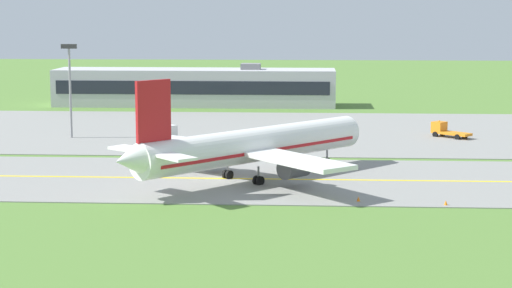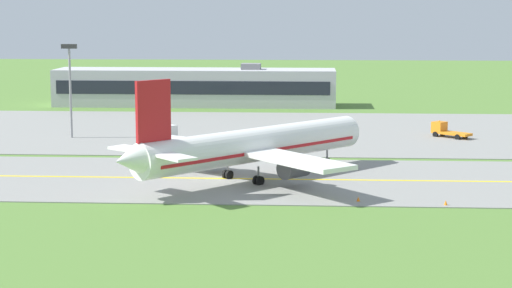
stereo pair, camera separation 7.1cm
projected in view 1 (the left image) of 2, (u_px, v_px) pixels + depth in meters
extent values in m
plane|color=#517A33|center=(223.00, 179.00, 105.24)|extent=(500.00, 500.00, 0.00)
cube|color=gray|center=(223.00, 179.00, 105.23)|extent=(240.00, 28.00, 0.10)
cube|color=gray|center=(308.00, 131.00, 146.09)|extent=(140.00, 52.00, 0.10)
cube|color=yellow|center=(223.00, 178.00, 105.23)|extent=(220.00, 0.60, 0.01)
cylinder|color=white|center=(255.00, 145.00, 104.25)|extent=(25.72, 27.94, 4.00)
cone|color=white|center=(353.00, 130.00, 116.88)|extent=(4.56, 4.47, 3.80)
cone|color=white|center=(128.00, 160.00, 91.42)|extent=(4.67, 4.65, 3.40)
cube|color=red|center=(255.00, 149.00, 104.33)|extent=(23.96, 25.98, 0.36)
cube|color=#1E232D|center=(342.00, 126.00, 115.25)|extent=(3.73, 3.61, 0.70)
cube|color=white|center=(194.00, 143.00, 108.78)|extent=(15.12, 12.37, 0.50)
cylinder|color=#47474C|center=(217.00, 155.00, 108.98)|extent=(3.98, 4.07, 2.30)
cylinder|color=black|center=(226.00, 153.00, 110.09)|extent=(1.73, 1.59, 2.10)
cube|color=white|center=(295.00, 160.00, 96.82)|extent=(13.32, 14.58, 0.50)
cylinder|color=#47474C|center=(294.00, 168.00, 99.82)|extent=(3.98, 4.07, 2.30)
cylinder|color=black|center=(304.00, 166.00, 100.93)|extent=(1.73, 1.59, 2.10)
cube|color=red|center=(153.00, 111.00, 93.05)|extent=(3.24, 3.54, 6.50)
cube|color=white|center=(134.00, 149.00, 95.84)|extent=(6.26, 5.47, 0.30)
cube|color=white|center=(172.00, 156.00, 91.33)|extent=(5.80, 6.06, 0.30)
cylinder|color=slate|center=(327.00, 156.00, 113.70)|extent=(0.24, 0.24, 1.65)
cylinder|color=black|center=(327.00, 162.00, 113.82)|extent=(1.00, 1.05, 1.10)
cylinder|color=slate|center=(228.00, 168.00, 105.12)|extent=(0.24, 0.24, 1.65)
cylinder|color=black|center=(226.00, 174.00, 105.44)|extent=(1.00, 1.05, 1.10)
cylinder|color=black|center=(229.00, 175.00, 105.05)|extent=(1.00, 1.05, 1.10)
cylinder|color=slate|center=(258.00, 174.00, 101.46)|extent=(0.24, 0.24, 1.65)
cylinder|color=black|center=(257.00, 180.00, 101.78)|extent=(1.00, 1.05, 1.10)
cylinder|color=black|center=(260.00, 181.00, 101.39)|extent=(1.00, 1.05, 1.10)
cube|color=silver|center=(169.00, 131.00, 135.99)|extent=(2.69, 2.66, 1.80)
cube|color=#1E232D|center=(173.00, 128.00, 136.50)|extent=(1.50, 1.26, 0.81)
cylinder|color=silver|center=(154.00, 131.00, 133.78)|extent=(4.06, 4.39, 1.80)
cube|color=#383838|center=(154.00, 138.00, 133.94)|extent=(4.29, 4.58, 0.24)
cylinder|color=orange|center=(169.00, 124.00, 135.84)|extent=(0.20, 0.20, 0.18)
cylinder|color=black|center=(165.00, 137.00, 136.82)|extent=(0.80, 0.89, 0.90)
cylinder|color=black|center=(173.00, 138.00, 135.48)|extent=(0.80, 0.89, 0.90)
cylinder|color=black|center=(146.00, 140.00, 134.07)|extent=(0.80, 0.89, 0.90)
cylinder|color=black|center=(155.00, 141.00, 132.66)|extent=(0.80, 0.89, 0.90)
cube|color=orange|center=(439.00, 127.00, 140.15)|extent=(2.68, 2.69, 1.80)
cube|color=#1E232D|center=(435.00, 125.00, 140.65)|extent=(1.34, 1.43, 0.81)
cube|color=orange|center=(456.00, 134.00, 137.97)|extent=(4.80, 4.67, 0.40)
cylinder|color=orange|center=(439.00, 121.00, 140.00)|extent=(0.20, 0.20, 0.18)
cylinder|color=black|center=(435.00, 134.00, 139.62)|extent=(0.86, 0.83, 0.90)
cylinder|color=black|center=(443.00, 133.00, 140.99)|extent=(0.86, 0.83, 0.90)
cylinder|color=black|center=(457.00, 137.00, 136.64)|extent=(0.86, 0.83, 0.90)
cylinder|color=black|center=(465.00, 136.00, 138.08)|extent=(0.86, 0.83, 0.90)
cube|color=#B2B2B7|center=(195.00, 87.00, 185.18)|extent=(58.41, 10.94, 7.64)
cube|color=#1E232D|center=(192.00, 88.00, 179.67)|extent=(56.07, 0.10, 2.75)
cube|color=slate|center=(251.00, 66.00, 183.82)|extent=(4.00, 4.00, 1.20)
cylinder|color=gray|center=(70.00, 94.00, 137.62)|extent=(0.36, 0.36, 14.00)
cube|color=#333333|center=(69.00, 46.00, 136.51)|extent=(2.40, 0.50, 0.70)
cone|color=orange|center=(446.00, 203.00, 90.95)|extent=(0.44, 0.44, 0.60)
cone|color=orange|center=(358.00, 199.00, 92.74)|extent=(0.44, 0.44, 0.60)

